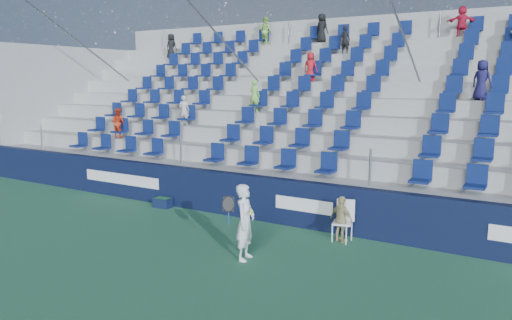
# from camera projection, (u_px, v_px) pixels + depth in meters

# --- Properties ---
(ground) EXTENTS (70.00, 70.00, 0.00)m
(ground) POSITION_uv_depth(u_px,v_px,m) (182.00, 252.00, 11.02)
(ground) COLOR #2D6B47
(ground) RESTS_ON ground
(sponsor_wall) EXTENTS (24.00, 0.32, 1.20)m
(sponsor_wall) POSITION_uv_depth(u_px,v_px,m) (256.00, 197.00, 13.58)
(sponsor_wall) COLOR black
(sponsor_wall) RESTS_ON ground
(grandstand) EXTENTS (24.00, 8.17, 6.63)m
(grandstand) POSITION_uv_depth(u_px,v_px,m) (331.00, 126.00, 17.63)
(grandstand) COLOR #A8A8A3
(grandstand) RESTS_ON ground
(tennis_player) EXTENTS (0.69, 0.67, 1.63)m
(tennis_player) POSITION_uv_depth(u_px,v_px,m) (245.00, 222.00, 10.48)
(tennis_player) COLOR white
(tennis_player) RESTS_ON ground
(line_judge_chair) EXTENTS (0.52, 0.53, 0.98)m
(line_judge_chair) POSITION_uv_depth(u_px,v_px,m) (344.00, 217.00, 11.77)
(line_judge_chair) COLOR white
(line_judge_chair) RESTS_ON ground
(line_judge) EXTENTS (0.70, 0.46, 1.10)m
(line_judge) POSITION_uv_depth(u_px,v_px,m) (342.00, 219.00, 11.64)
(line_judge) COLOR tan
(line_judge) RESTS_ON ground
(ball_bin) EXTENTS (0.54, 0.38, 0.29)m
(ball_bin) POSITION_uv_depth(u_px,v_px,m) (163.00, 202.00, 14.87)
(ball_bin) COLOR #0E1835
(ball_bin) RESTS_ON ground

